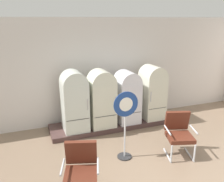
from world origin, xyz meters
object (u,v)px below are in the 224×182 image
(refrigerator_3, at_px, (152,91))
(armchair_left, at_px, (81,168))
(refrigerator_0, at_px, (74,99))
(refrigerator_1, at_px, (102,97))
(armchair_right, at_px, (179,132))
(refrigerator_2, at_px, (127,95))
(sign_stand, at_px, (125,123))

(refrigerator_3, relative_size, armchair_left, 1.59)
(refrigerator_3, bearing_deg, refrigerator_0, -179.84)
(refrigerator_3, distance_m, armchair_left, 3.64)
(refrigerator_1, relative_size, armchair_right, 1.58)
(refrigerator_2, bearing_deg, refrigerator_0, 179.84)
(refrigerator_0, distance_m, sign_stand, 1.73)
(armchair_right, bearing_deg, refrigerator_0, 136.71)
(refrigerator_3, relative_size, armchair_right, 1.59)
(refrigerator_2, bearing_deg, armchair_right, -76.32)
(armchair_right, distance_m, sign_stand, 1.25)
(armchair_left, bearing_deg, sign_stand, 34.94)
(refrigerator_3, bearing_deg, armchair_left, -138.76)
(refrigerator_1, bearing_deg, sign_stand, -89.26)
(sign_stand, bearing_deg, refrigerator_1, 90.74)
(armchair_right, bearing_deg, armchair_left, -166.85)
(refrigerator_1, xyz_separation_m, armchair_left, (-1.16, -2.36, -0.40))
(refrigerator_3, relative_size, sign_stand, 1.02)
(refrigerator_1, bearing_deg, refrigerator_0, 178.65)
(refrigerator_2, distance_m, armchair_right, 1.91)
(refrigerator_1, bearing_deg, refrigerator_3, 0.87)
(refrigerator_2, height_order, armchair_right, refrigerator_2)
(sign_stand, bearing_deg, refrigerator_2, 64.44)
(refrigerator_1, relative_size, refrigerator_2, 1.06)
(refrigerator_2, xyz_separation_m, armchair_left, (-1.92, -2.37, -0.35))
(refrigerator_1, xyz_separation_m, armchair_right, (1.21, -1.81, -0.40))
(refrigerator_0, relative_size, armchair_right, 1.62)
(armchair_right, relative_size, sign_stand, 0.64)
(refrigerator_3, xyz_separation_m, armchair_left, (-2.72, -2.38, -0.41))
(armchair_right, height_order, sign_stand, sign_stand)
(refrigerator_0, relative_size, refrigerator_2, 1.08)
(refrigerator_1, bearing_deg, refrigerator_2, 0.98)
(refrigerator_3, xyz_separation_m, sign_stand, (-1.54, -1.56, -0.13))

